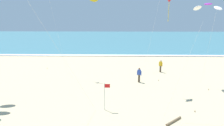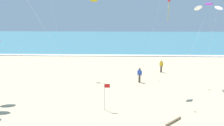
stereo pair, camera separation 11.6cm
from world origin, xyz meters
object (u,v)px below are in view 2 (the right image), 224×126
Objects in this scene: kite_diamond_scarlet_mid at (171,1)px; driftwood_log at (173,121)px; kite_arc_violet_low at (209,7)px; bystander_yellow_top at (161,66)px; lifeguard_flag at (105,94)px; bystander_blue_top at (140,75)px.

kite_diamond_scarlet_mid is 7.79m from driftwood_log.
kite_diamond_scarlet_mid is 1.07× the size of kite_arc_violet_low.
driftwood_log is (-4.99, -8.45, -7.76)m from kite_arc_violet_low.
driftwood_log is at bearing -8.87° from kite_diamond_scarlet_mid.
kite_arc_violet_low reaches higher than driftwood_log.
bystander_yellow_top is at bearing 125.92° from kite_arc_violet_low.
bystander_yellow_top is at bearing 60.44° from lifeguard_flag.
bystander_blue_top is at bearing 95.50° from kite_diamond_scarlet_mid.
kite_arc_violet_low reaches higher than bystander_yellow_top.
bystander_blue_top is at bearing 177.09° from kite_arc_violet_low.
kite_arc_violet_low reaches higher than bystander_blue_top.
bystander_yellow_top is (2.29, 12.95, -7.03)m from kite_diamond_scarlet_mid.
kite_arc_violet_low is (5.62, 8.35, -0.01)m from kite_diamond_scarlet_mid.
bystander_blue_top is 8.93m from driftwood_log.
bystander_yellow_top is 12.91m from lifeguard_flag.
driftwood_log is at bearing -80.56° from bystander_blue_top.
bystander_blue_top is at bearing -126.18° from bystander_yellow_top.
bystander_blue_top is (-0.84, 8.68, -7.03)m from kite_diamond_scarlet_mid.
kite_arc_violet_low is 5.15× the size of bystander_yellow_top.
kite_arc_violet_low is 13.46m from lifeguard_flag.
kite_arc_violet_low reaches higher than lifeguard_flag.
lifeguard_flag is at bearing -119.56° from bystander_yellow_top.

